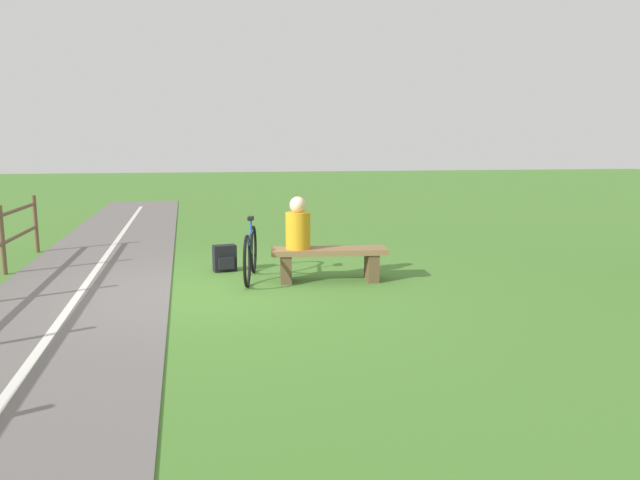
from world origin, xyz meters
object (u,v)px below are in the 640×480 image
Objects in this scene: bench at (329,259)px; person_seated at (298,226)px; bicycle at (250,254)px; backpack at (225,258)px.

bench is 0.66m from person_seated.
bicycle is at bearing -16.13° from person_seated.
bench is at bearing -180.00° from person_seated.
person_seated is at bearing 136.67° from backpack.
person_seated is at bearing 77.43° from bicycle.
backpack is at bearing -27.80° from bench.
bench is 4.13× the size of backpack.
backpack is (0.35, -0.67, -0.18)m from bicycle.
bicycle is at bearing -9.94° from bench.
person_seated is at bearing 0.00° from bench.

